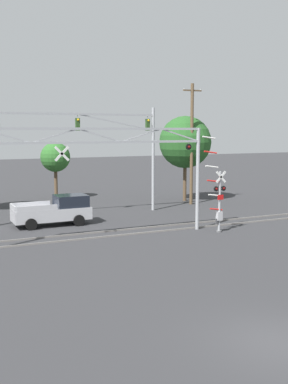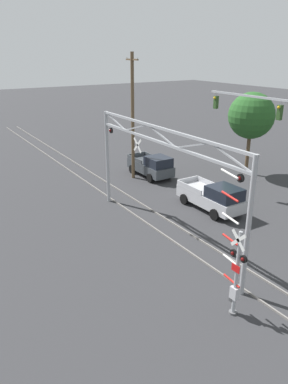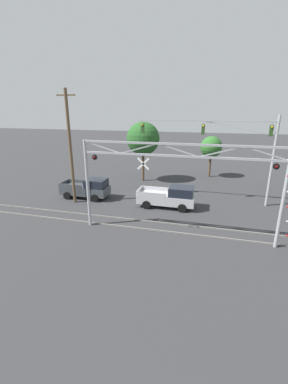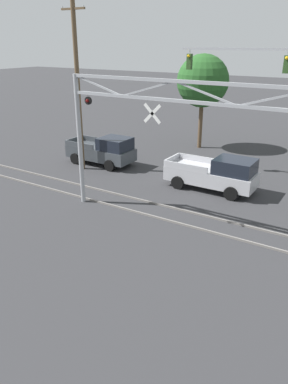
{
  "view_description": "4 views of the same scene",
  "coord_description": "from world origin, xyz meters",
  "px_view_note": "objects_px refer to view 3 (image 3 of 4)",
  "views": [
    {
      "loc": [
        -9.9,
        -10.94,
        6.54
      ],
      "look_at": [
        2.35,
        14.8,
        2.86
      ],
      "focal_mm": 45.0,
      "sensor_mm": 36.0,
      "label": 1
    },
    {
      "loc": [
        16.74,
        4.24,
        10.61
      ],
      "look_at": [
        -1.75,
        15.84,
        2.33
      ],
      "focal_mm": 35.0,
      "sensor_mm": 36.0,
      "label": 2
    },
    {
      "loc": [
        2.1,
        -1.07,
        8.88
      ],
      "look_at": [
        -2.47,
        16.37,
        2.95
      ],
      "focal_mm": 24.0,
      "sensor_mm": 36.0,
      "label": 3
    },
    {
      "loc": [
        6.01,
        1.67,
        8.11
      ],
      "look_at": [
        -2.11,
        14.67,
        1.95
      ],
      "focal_mm": 35.0,
      "sensor_mm": 36.0,
      "label": 4
    }
  ],
  "objects_px": {
    "crossing_gantry": "(177,173)",
    "pickup_truck_lead": "(169,197)",
    "utility_pole_left": "(70,147)",
    "pickup_truck_following": "(88,188)",
    "traffic_signal_span": "(237,143)",
    "background_tree_beyond_span": "(211,147)",
    "background_tree_far_left_verge": "(143,139)"
  },
  "relations": [
    {
      "from": "traffic_signal_span",
      "to": "pickup_truck_following",
      "type": "relative_size",
      "value": 2.61
    },
    {
      "from": "crossing_gantry",
      "to": "pickup_truck_following",
      "type": "height_order",
      "value": "crossing_gantry"
    },
    {
      "from": "traffic_signal_span",
      "to": "pickup_truck_lead",
      "type": "distance_m",
      "value": 7.94
    },
    {
      "from": "pickup_truck_lead",
      "to": "pickup_truck_following",
      "type": "height_order",
      "value": "same"
    },
    {
      "from": "pickup_truck_lead",
      "to": "background_tree_far_left_verge",
      "type": "relative_size",
      "value": 0.72
    },
    {
      "from": "crossing_gantry",
      "to": "pickup_truck_following",
      "type": "relative_size",
      "value": 2.81
    },
    {
      "from": "background_tree_far_left_verge",
      "to": "background_tree_beyond_span",
      "type": "bearing_deg",
      "value": 27.22
    },
    {
      "from": "crossing_gantry",
      "to": "background_tree_beyond_span",
      "type": "bearing_deg",
      "value": 83.35
    },
    {
      "from": "background_tree_beyond_span",
      "to": "traffic_signal_span",
      "type": "bearing_deg",
      "value": -76.75
    },
    {
      "from": "pickup_truck_lead",
      "to": "pickup_truck_following",
      "type": "distance_m",
      "value": 8.59
    },
    {
      "from": "background_tree_beyond_span",
      "to": "background_tree_far_left_verge",
      "type": "bearing_deg",
      "value": -152.78
    },
    {
      "from": "traffic_signal_span",
      "to": "utility_pole_left",
      "type": "relative_size",
      "value": 1.21
    },
    {
      "from": "pickup_truck_following",
      "to": "utility_pole_left",
      "type": "xyz_separation_m",
      "value": [
        -0.65,
        -1.55,
        4.41
      ]
    },
    {
      "from": "pickup_truck_following",
      "to": "background_tree_far_left_verge",
      "type": "height_order",
      "value": "background_tree_far_left_verge"
    },
    {
      "from": "crossing_gantry",
      "to": "background_tree_far_left_verge",
      "type": "distance_m",
      "value": 15.02
    },
    {
      "from": "traffic_signal_span",
      "to": "background_tree_far_left_verge",
      "type": "relative_size",
      "value": 1.75
    },
    {
      "from": "traffic_signal_span",
      "to": "background_tree_far_left_verge",
      "type": "xyz_separation_m",
      "value": [
        -10.43,
        5.59,
        -0.55
      ]
    },
    {
      "from": "pickup_truck_following",
      "to": "traffic_signal_span",
      "type": "bearing_deg",
      "value": 8.91
    },
    {
      "from": "pickup_truck_following",
      "to": "background_tree_far_left_verge",
      "type": "xyz_separation_m",
      "value": [
        3.83,
        7.82,
        4.28
      ]
    },
    {
      "from": "pickup_truck_lead",
      "to": "utility_pole_left",
      "type": "distance_m",
      "value": 10.28
    },
    {
      "from": "crossing_gantry",
      "to": "utility_pole_left",
      "type": "relative_size",
      "value": 1.31
    },
    {
      "from": "pickup_truck_lead",
      "to": "background_tree_beyond_span",
      "type": "relative_size",
      "value": 0.97
    },
    {
      "from": "crossing_gantry",
      "to": "pickup_truck_following",
      "type": "distance_m",
      "value": 12.08
    },
    {
      "from": "background_tree_far_left_verge",
      "to": "crossing_gantry",
      "type": "bearing_deg",
      "value": -66.26
    },
    {
      "from": "crossing_gantry",
      "to": "background_tree_far_left_verge",
      "type": "bearing_deg",
      "value": 113.74
    },
    {
      "from": "pickup_truck_following",
      "to": "background_tree_far_left_verge",
      "type": "distance_m",
      "value": 9.7
    },
    {
      "from": "utility_pole_left",
      "to": "background_tree_far_left_verge",
      "type": "bearing_deg",
      "value": 64.5
    },
    {
      "from": "pickup_truck_lead",
      "to": "background_tree_beyond_span",
      "type": "height_order",
      "value": "background_tree_beyond_span"
    },
    {
      "from": "crossing_gantry",
      "to": "traffic_signal_span",
      "type": "distance_m",
      "value": 9.33
    },
    {
      "from": "pickup_truck_lead",
      "to": "background_tree_beyond_span",
      "type": "xyz_separation_m",
      "value": [
        3.38,
        12.5,
        2.96
      ]
    },
    {
      "from": "crossing_gantry",
      "to": "utility_pole_left",
      "type": "distance_m",
      "value": 11.41
    },
    {
      "from": "crossing_gantry",
      "to": "pickup_truck_lead",
      "type": "xyz_separation_m",
      "value": [
        -1.3,
        5.43,
        -3.68
      ]
    }
  ]
}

